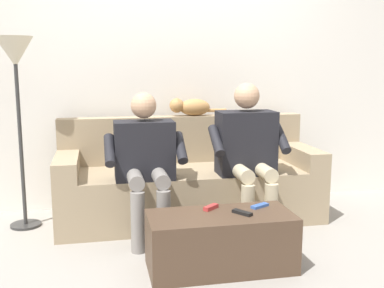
{
  "coord_description": "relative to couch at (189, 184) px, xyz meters",
  "views": [
    {
      "loc": [
        0.74,
        3.63,
        1.3
      ],
      "look_at": [
        0.0,
        0.02,
        0.66
      ],
      "focal_mm": 43.53,
      "sensor_mm": 36.0,
      "label": 1
    }
  ],
  "objects": [
    {
      "name": "ground_plane",
      "position": [
        0.0,
        0.71,
        -0.29
      ],
      "size": [
        8.0,
        8.0,
        0.0
      ],
      "primitive_type": "plane",
      "color": "gray"
    },
    {
      "name": "back_wall",
      "position": [
        0.0,
        -0.48,
        0.96
      ],
      "size": [
        4.68,
        0.06,
        2.49
      ],
      "primitive_type": "cube",
      "color": "silver",
      "rests_on": "ground"
    },
    {
      "name": "couch",
      "position": [
        0.0,
        0.0,
        0.0
      ],
      "size": [
        2.16,
        0.76,
        0.84
      ],
      "color": "#9E896B",
      "rests_on": "ground"
    },
    {
      "name": "coffee_table",
      "position": [
        0.0,
        1.03,
        -0.11
      ],
      "size": [
        0.92,
        0.42,
        0.36
      ],
      "color": "#4C3828",
      "rests_on": "ground"
    },
    {
      "name": "person_left_seated",
      "position": [
        -0.4,
        0.35,
        0.36
      ],
      "size": [
        0.6,
        0.52,
        1.15
      ],
      "color": "black",
      "rests_on": "ground"
    },
    {
      "name": "person_right_seated",
      "position": [
        0.4,
        0.36,
        0.33
      ],
      "size": [
        0.6,
        0.54,
        1.09
      ],
      "color": "black",
      "rests_on": "ground"
    },
    {
      "name": "cat_on_backrest",
      "position": [
        -0.07,
        -0.27,
        0.63
      ],
      "size": [
        0.51,
        0.15,
        0.16
      ],
      "color": "#B7844C",
      "rests_on": "couch"
    },
    {
      "name": "remote_red",
      "position": [
        0.04,
        0.92,
        0.09
      ],
      "size": [
        0.12,
        0.11,
        0.03
      ],
      "primitive_type": "cube",
      "rotation": [
        0.0,
        0.0,
        3.84
      ],
      "color": "#B73333",
      "rests_on": "coffee_table"
    },
    {
      "name": "remote_black",
      "position": [
        -0.13,
        1.06,
        0.08
      ],
      "size": [
        0.11,
        0.14,
        0.02
      ],
      "primitive_type": "cube",
      "rotation": [
        0.0,
        0.0,
        5.33
      ],
      "color": "black",
      "rests_on": "coffee_table"
    },
    {
      "name": "remote_blue",
      "position": [
        -0.29,
        0.94,
        0.08
      ],
      "size": [
        0.14,
        0.1,
        0.02
      ],
      "primitive_type": "cube",
      "rotation": [
        0.0,
        0.0,
        0.49
      ],
      "color": "#3860B7",
      "rests_on": "coffee_table"
    },
    {
      "name": "floor_lamp",
      "position": [
        1.34,
        -0.04,
        0.98
      ],
      "size": [
        0.28,
        0.28,
        1.5
      ],
      "color": "#2D2D2D",
      "rests_on": "ground"
    }
  ]
}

